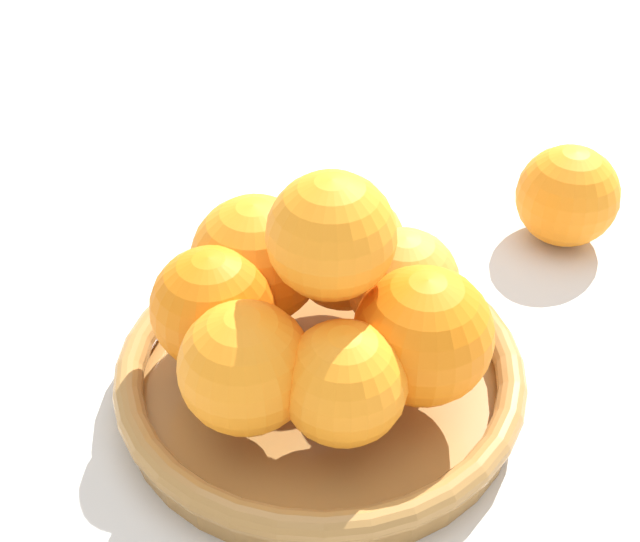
{
  "coord_description": "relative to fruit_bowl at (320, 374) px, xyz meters",
  "views": [
    {
      "loc": [
        0.22,
        0.31,
        0.4
      ],
      "look_at": [
        0.0,
        0.0,
        0.1
      ],
      "focal_mm": 50.0,
      "sensor_mm": 36.0,
      "label": 1
    }
  ],
  "objects": [
    {
      "name": "ground_plane",
      "position": [
        0.0,
        0.0,
        -0.02
      ],
      "size": [
        4.0,
        4.0,
        0.0
      ],
      "primitive_type": "plane",
      "color": "beige"
    },
    {
      "name": "fruit_bowl",
      "position": [
        0.0,
        0.0,
        0.0
      ],
      "size": [
        0.25,
        0.25,
        0.03
      ],
      "color": "#A57238",
      "rests_on": "ground_plane"
    },
    {
      "name": "orange_pile",
      "position": [
        0.0,
        -0.0,
        0.06
      ],
      "size": [
        0.19,
        0.19,
        0.13
      ],
      "color": "orange",
      "rests_on": "fruit_bowl"
    },
    {
      "name": "stray_orange",
      "position": [
        -0.24,
        -0.03,
        0.02
      ],
      "size": [
        0.08,
        0.08,
        0.08
      ],
      "primitive_type": "sphere",
      "color": "orange",
      "rests_on": "ground_plane"
    }
  ]
}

